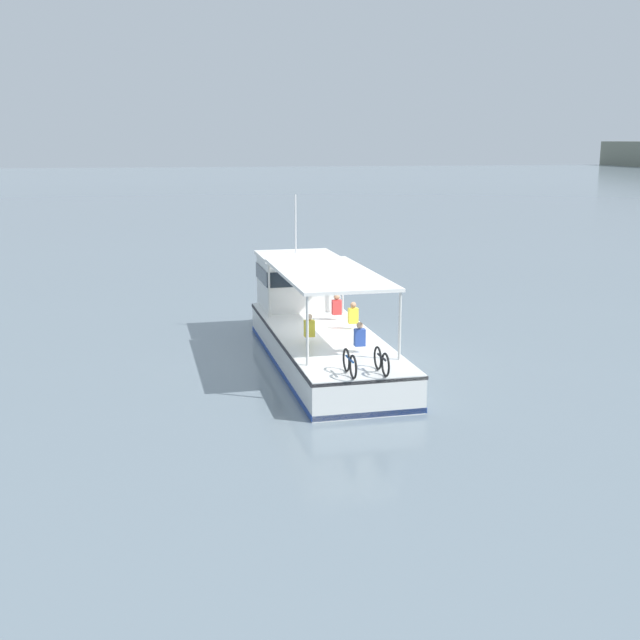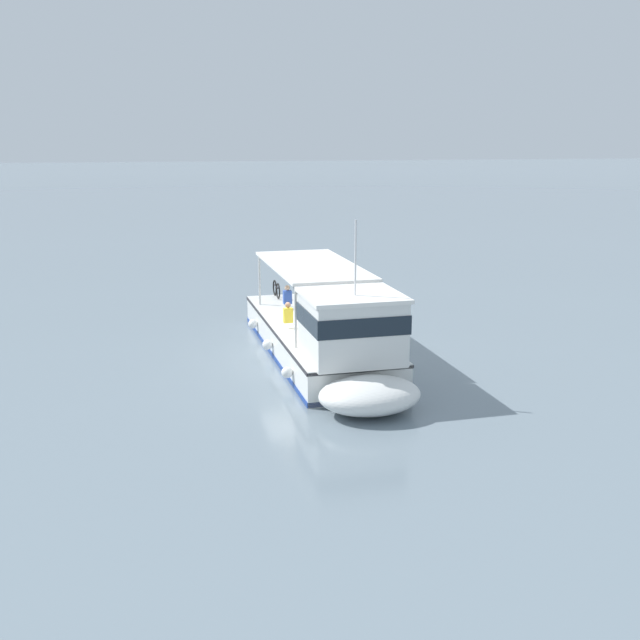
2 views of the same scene
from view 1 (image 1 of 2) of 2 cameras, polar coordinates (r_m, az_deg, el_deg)
name	(u,v)px [view 1 (image 1 of 2)]	position (r m, az deg, el deg)	size (l,w,h in m)	color
ground_plane	(342,360)	(27.34, 1.59, -2.84)	(400.00, 400.00, 0.00)	slate
ferry_main	(314,324)	(27.99, -0.46, -0.32)	(12.96, 3.98, 5.32)	white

